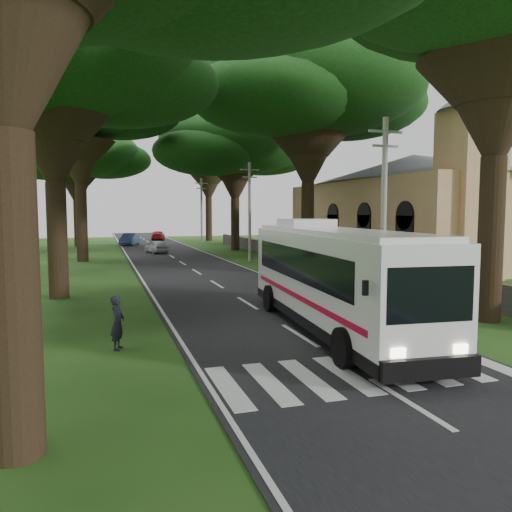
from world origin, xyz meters
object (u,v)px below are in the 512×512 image
distant_car_a (157,246)px  pole_far (202,211)px  pedestrian (118,323)px  church (414,201)px  distant_car_c (158,236)px  coach_bus (332,276)px  pole_mid (250,210)px  distant_car_b (130,239)px  pole_near (384,208)px

distant_car_a → pole_far: bearing=-136.0°
pedestrian → distant_car_a: bearing=11.1°
church → pedestrian: bearing=-140.5°
distant_car_a → distant_car_c: bearing=-109.1°
church → pedestrian: size_ratio=15.09×
coach_bus → distant_car_a: coach_bus is taller
pole_mid → pole_far: same height
coach_bus → pole_mid: bearing=84.6°
distant_car_c → pole_mid: bearing=105.4°
pole_far → distant_car_b: size_ratio=1.83×
pole_far → pedestrian: bearing=-104.3°
pole_far → distant_car_a: bearing=-123.5°
pole_mid → coach_bus: pole_mid is taller
pole_far → pole_mid: bearing=-90.0°
pole_near → pole_far: 40.00m
pole_near → pole_mid: (0.00, 20.00, 0.00)m
distant_car_c → pedestrian: 57.32m
church → pole_far: 27.41m
pole_near → pole_far: same height
distant_car_c → pedestrian: pedestrian is taller
pole_mid → distant_car_c: size_ratio=1.82×
distant_car_a → pedestrian: (-4.80, -34.26, 0.13)m
pole_near → pole_far: size_ratio=1.00×
pole_near → pole_mid: same height
pole_far → coach_bus: (-4.16, -43.62, -2.32)m
pole_near → distant_car_a: pole_near is taller
pole_mid → distant_car_b: size_ratio=1.83×
church → distant_car_b: 34.61m
church → pole_far: bearing=116.8°
distant_car_a → distant_car_c: distant_car_c is taller
distant_car_b → pedestrian: (-2.98, -46.95, 0.04)m
coach_bus → distant_car_a: bearing=98.3°
distant_car_a → pedestrian: 34.60m
pole_near → distant_car_a: 31.24m
church → distant_car_a: size_ratio=6.46×
pole_mid → distant_car_b: (-8.20, 23.07, -3.43)m
pole_near → coach_bus: 5.98m
church → distant_car_c: church is taller
pole_near → pole_far: (0.00, 40.00, 0.00)m
pole_far → pole_near: bearing=-90.0°
pedestrian → distant_car_c: bearing=11.6°
pole_mid → distant_car_a: bearing=121.5°
church → distant_car_c: 40.95m
pole_near → distant_car_b: size_ratio=1.83×
distant_car_a → distant_car_b: bearing=-94.2°
distant_car_a → distant_car_c: 22.73m
pole_mid → coach_bus: size_ratio=0.67×
pole_far → distant_car_b: (-8.20, 3.07, -3.43)m
pedestrian → pole_near: bearing=-51.8°
distant_car_a → pedestrian: size_ratio=2.34×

